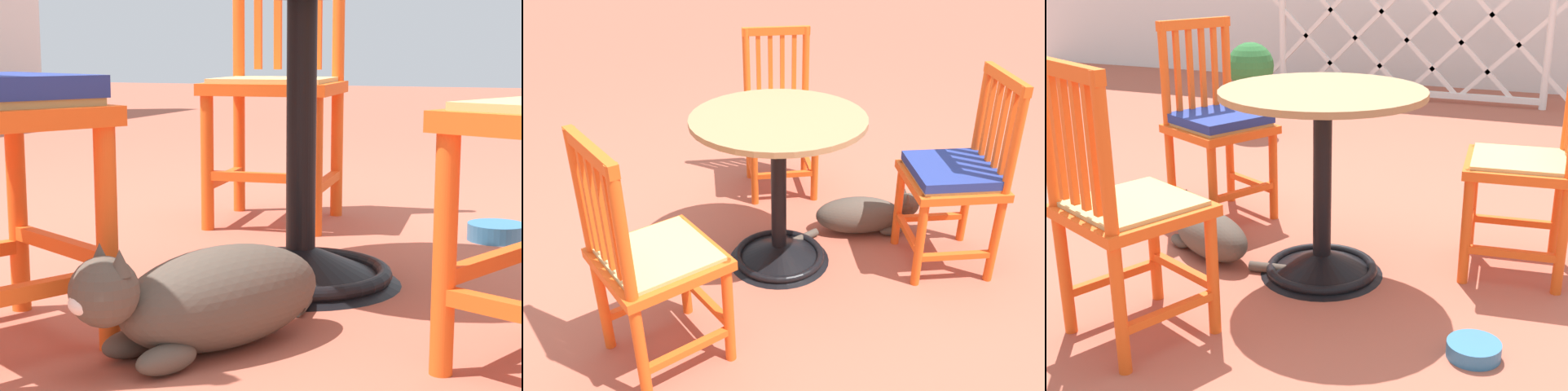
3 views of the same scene
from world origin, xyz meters
The scene contains 7 objects.
ground_plane centered at (0.00, 0.00, 0.00)m, with size 24.00×24.00×0.00m, color #AD5642.
cafe_table centered at (-0.04, -0.10, 0.28)m, with size 0.76×0.76×0.73m.
orange_chair_tucked_in centered at (-0.45, -0.76, 0.43)m, with size 0.53×0.53×0.91m.
orange_chair_near_fence centered at (0.67, 0.21, 0.43)m, with size 0.44×0.44×0.91m.
orange_chair_by_planter centered at (-0.71, 0.32, 0.45)m, with size 0.54×0.54×0.91m.
tabby_cat centered at (-0.55, -0.09, 0.10)m, with size 0.72×0.39×0.23m.
pet_water_bowl centered at (0.61, -0.49, 0.03)m, with size 0.17×0.17×0.05m, color teal.
Camera 2 is at (1.13, 1.82, 1.56)m, focal length 38.74 mm.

